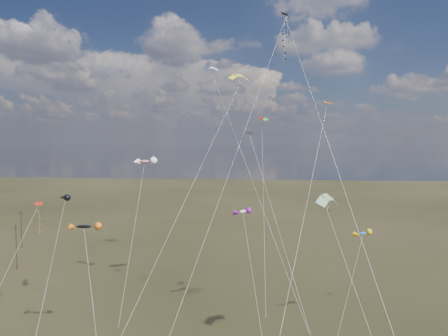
# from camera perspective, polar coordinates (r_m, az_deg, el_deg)

# --- Properties ---
(utility_pole_near) EXTENTS (1.40, 0.20, 8.00)m
(utility_pole_near) POSITION_cam_1_polar(r_m,az_deg,el_deg) (80.48, -27.53, -9.90)
(utility_pole_near) COLOR black
(utility_pole_near) RESTS_ON ground
(utility_pole_far) EXTENTS (1.40, 0.20, 8.00)m
(utility_pole_far) POSITION_cam_1_polar(r_m,az_deg,el_deg) (96.21, -26.97, -7.67)
(utility_pole_far) COLOR black
(utility_pole_far) RESTS_ON ground
(diamond_black_high) EXTENTS (8.82, 30.93, 37.45)m
(diamond_black_high) POSITION_cam_1_polar(r_m,az_deg,el_deg) (46.17, 9.59, 15.50)
(diamond_black_high) COLOR black
(diamond_black_high) RESTS_ON ground
(diamond_navy_tall) EXTENTS (14.47, 29.96, 43.15)m
(diamond_navy_tall) POSITION_cam_1_polar(r_m,az_deg,el_deg) (64.49, 7.95, 16.64)
(diamond_navy_tall) COLOR #101452
(diamond_navy_tall) RESTS_ON ground
(diamond_black_mid) EXTENTS (8.20, 12.95, 23.80)m
(diamond_black_mid) POSITION_cam_1_polar(r_m,az_deg,el_deg) (47.97, 6.25, -3.61)
(diamond_black_mid) COLOR black
(diamond_black_mid) RESTS_ON ground
(diamond_red_low) EXTENTS (4.96, 7.44, 15.02)m
(diamond_red_low) POSITION_cam_1_polar(r_m,az_deg,el_deg) (54.90, -25.26, -7.18)
(diamond_red_low) COLOR red
(diamond_red_low) RESTS_ON ground
(diamond_orange_center) EXTENTS (8.58, 21.95, 27.23)m
(diamond_orange_center) POSITION_cam_1_polar(r_m,az_deg,el_deg) (41.09, 12.33, -2.00)
(diamond_orange_center) COLOR #F25900
(diamond_orange_center) RESTS_ON ground
(parafoil_yellow) EXTENTS (13.80, 18.03, 31.95)m
(parafoil_yellow) POSITION_cam_1_polar(r_m,az_deg,el_deg) (53.95, 2.13, 12.95)
(parafoil_yellow) COLOR yellow
(parafoil_yellow) RESTS_ON ground
(parafoil_blue_white) EXTENTS (15.68, 24.16, 35.77)m
(parafoil_blue_white) POSITION_cam_1_polar(r_m,az_deg,el_deg) (70.51, -1.62, 13.87)
(parafoil_blue_white) COLOR blue
(parafoil_blue_white) RESTS_ON ground
(parafoil_striped) EXTENTS (5.90, 15.58, 17.80)m
(parafoil_striped) POSITION_cam_1_polar(r_m,az_deg,el_deg) (41.09, 14.59, -4.09)
(parafoil_striped) COLOR yellow
(parafoil_striped) RESTS_ON ground
(parafoil_tricolor) EXTENTS (2.39, 20.41, 27.10)m
(parafoil_tricolor) POSITION_cam_1_polar(r_m,az_deg,el_deg) (68.98, 5.44, 6.94)
(parafoil_tricolor) COLOR #E1A00F
(parafoil_tricolor) RESTS_ON ground
(novelty_black_orange) EXTENTS (5.85, 6.54, 13.58)m
(novelty_black_orange) POSITION_cam_1_polar(r_m,az_deg,el_deg) (47.29, -19.36, -7.93)
(novelty_black_orange) COLOR black
(novelty_black_orange) RESTS_ON ground
(novelty_orange_black) EXTENTS (2.64, 11.96, 15.51)m
(novelty_orange_black) POSITION_cam_1_polar(r_m,az_deg,el_deg) (58.48, -21.72, -3.99)
(novelty_orange_black) COLOR #E5471D
(novelty_orange_black) RESTS_ON ground
(novelty_white_purple) EXTENTS (3.95, 10.68, 13.92)m
(novelty_white_purple) POSITION_cam_1_polar(r_m,az_deg,el_deg) (52.20, 2.74, -6.29)
(novelty_white_purple) COLOR white
(novelty_white_purple) RESTS_ON ground
(novelty_redwhite_stripe) EXTENTS (3.83, 15.84, 20.17)m
(novelty_redwhite_stripe) POSITION_cam_1_polar(r_m,az_deg,el_deg) (62.57, -11.30, 0.88)
(novelty_redwhite_stripe) COLOR red
(novelty_redwhite_stripe) RESTS_ON ground
(novelty_blue_yellow) EXTENTS (5.38, 6.79, 11.96)m
(novelty_blue_yellow) POSITION_cam_1_polar(r_m,az_deg,el_deg) (51.48, 19.24, -8.85)
(novelty_blue_yellow) COLOR blue
(novelty_blue_yellow) RESTS_ON ground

